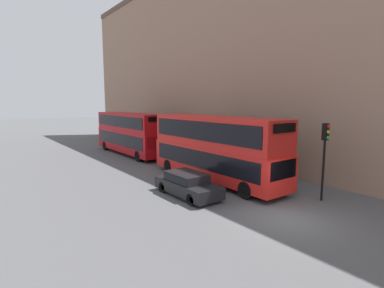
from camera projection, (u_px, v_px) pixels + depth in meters
The scene contains 6 objects.
ground_plane at pixel (287, 218), 13.91m from camera, with size 200.00×200.00×0.00m, color #515154.
building_facade at pixel (372, 22), 16.69m from camera, with size 1.10×80.00×18.86m.
bus_leading at pixel (215, 146), 20.11m from camera, with size 2.59×11.16×4.40m.
bus_second_in_queue at pixel (130, 132), 30.59m from camera, with size 2.59×11.33×4.22m.
car_dark_sedan at pixel (187, 184), 17.09m from camera, with size 1.79×4.43×1.35m.
traffic_light at pixel (325, 146), 15.92m from camera, with size 0.30×0.36×4.23m.
Camera 1 is at (-11.50, -8.01, 5.34)m, focal length 28.00 mm.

